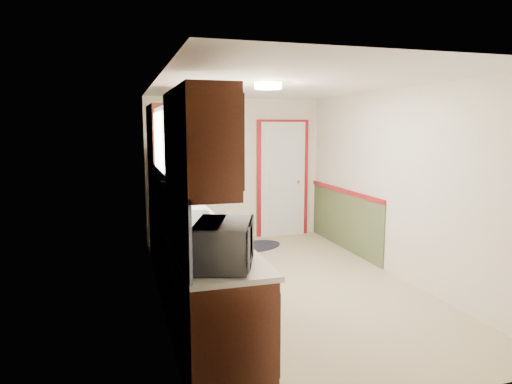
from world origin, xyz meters
TOP-DOWN VIEW (x-y plane):
  - room_shell at (0.00, 0.00)m, footprint 3.20×5.20m
  - kitchen_run at (-1.24, -0.29)m, footprint 0.63×4.00m
  - back_wall_trim at (0.99, 2.21)m, footprint 1.12×2.30m
  - ceiling_fixture at (-0.30, -0.20)m, footprint 0.30×0.30m
  - microwave at (-1.20, -1.95)m, footprint 0.49×0.65m
  - refrigerator at (-1.02, 2.05)m, footprint 0.71×0.70m
  - rug at (0.13, 1.83)m, footprint 1.16×0.98m
  - cooktop at (-1.19, 1.39)m, footprint 0.54×0.65m

SIDE VIEW (x-z plane):
  - rug at x=0.13m, z-range 0.00..0.01m
  - kitchen_run at x=-1.24m, z-range -0.29..1.91m
  - refrigerator at x=-1.02m, z-range 0.00..1.64m
  - back_wall_trim at x=0.99m, z-range -0.15..1.93m
  - cooktop at x=-1.19m, z-range 0.94..0.96m
  - microwave at x=-1.20m, z-range 0.94..1.33m
  - room_shell at x=0.00m, z-range -0.06..2.46m
  - ceiling_fixture at x=-0.30m, z-range 2.33..2.39m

